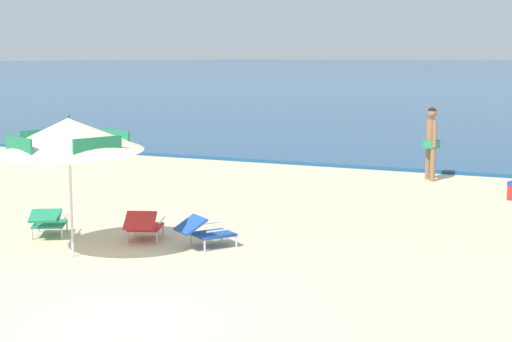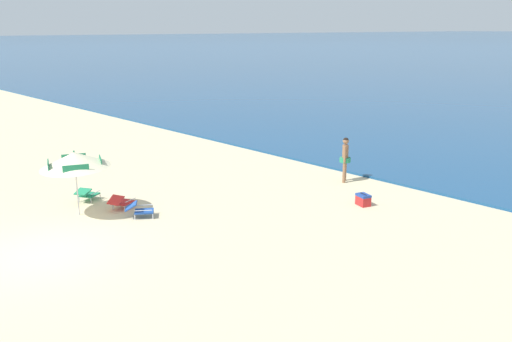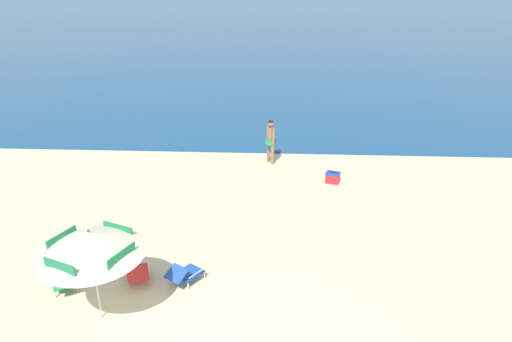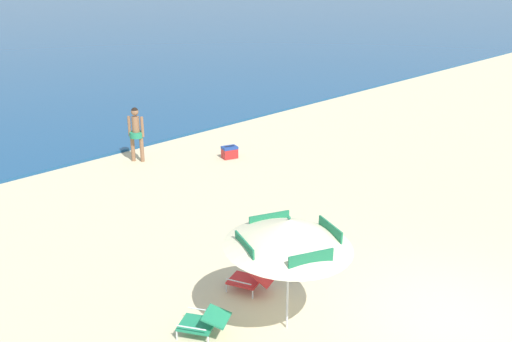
{
  "view_description": "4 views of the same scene",
  "coord_description": "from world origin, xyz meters",
  "px_view_note": "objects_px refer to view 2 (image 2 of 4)",
  "views": [
    {
      "loc": [
        4.9,
        -7.07,
        3.01
      ],
      "look_at": [
        -0.81,
        5.5,
        0.95
      ],
      "focal_mm": 53.77,
      "sensor_mm": 36.0,
      "label": 1
    },
    {
      "loc": [
        14.06,
        -5.08,
        5.99
      ],
      "look_at": [
        0.31,
        7.61,
        1.02
      ],
      "focal_mm": 38.08,
      "sensor_mm": 36.0,
      "label": 2
    },
    {
      "loc": [
        1.46,
        -5.74,
        6.68
      ],
      "look_at": [
        0.72,
        7.71,
        1.24
      ],
      "focal_mm": 32.2,
      "sensor_mm": 36.0,
      "label": 3
    },
    {
      "loc": [
        -8.94,
        -3.67,
        6.14
      ],
      "look_at": [
        1.28,
        6.45,
        0.94
      ],
      "focal_mm": 40.64,
      "sensor_mm": 36.0,
      "label": 4
    }
  ],
  "objects_px": {
    "beach_umbrella_striped_main": "(75,160)",
    "lounge_chair_under_umbrella": "(140,209)",
    "lounge_chair_facing_sea": "(87,194)",
    "lounge_chair_beside_umbrella": "(121,202)",
    "person_standing_near_shore": "(345,156)",
    "cooler_box": "(363,200)"
  },
  "relations": [
    {
      "from": "beach_umbrella_striped_main",
      "to": "cooler_box",
      "type": "height_order",
      "value": "beach_umbrella_striped_main"
    },
    {
      "from": "lounge_chair_beside_umbrella",
      "to": "lounge_chair_facing_sea",
      "type": "height_order",
      "value": "lounge_chair_beside_umbrella"
    },
    {
      "from": "lounge_chair_under_umbrella",
      "to": "cooler_box",
      "type": "distance_m",
      "value": 7.6
    },
    {
      "from": "beach_umbrella_striped_main",
      "to": "cooler_box",
      "type": "bearing_deg",
      "value": 53.26
    },
    {
      "from": "person_standing_near_shore",
      "to": "cooler_box",
      "type": "distance_m",
      "value": 3.12
    },
    {
      "from": "lounge_chair_under_umbrella",
      "to": "beach_umbrella_striped_main",
      "type": "bearing_deg",
      "value": -139.23
    },
    {
      "from": "person_standing_near_shore",
      "to": "cooler_box",
      "type": "relative_size",
      "value": 3.1
    },
    {
      "from": "lounge_chair_under_umbrella",
      "to": "person_standing_near_shore",
      "type": "distance_m",
      "value": 8.49
    },
    {
      "from": "lounge_chair_beside_umbrella",
      "to": "lounge_chair_facing_sea",
      "type": "distance_m",
      "value": 1.67
    },
    {
      "from": "beach_umbrella_striped_main",
      "to": "lounge_chair_under_umbrella",
      "type": "height_order",
      "value": "beach_umbrella_striped_main"
    },
    {
      "from": "lounge_chair_under_umbrella",
      "to": "lounge_chair_facing_sea",
      "type": "bearing_deg",
      "value": -170.18
    },
    {
      "from": "lounge_chair_facing_sea",
      "to": "person_standing_near_shore",
      "type": "xyz_separation_m",
      "value": [
        4.6,
        8.72,
        0.76
      ]
    },
    {
      "from": "lounge_chair_beside_umbrella",
      "to": "lounge_chair_facing_sea",
      "type": "xyz_separation_m",
      "value": [
        -1.61,
        -0.45,
        0.01
      ]
    },
    {
      "from": "beach_umbrella_striped_main",
      "to": "lounge_chair_facing_sea",
      "type": "distance_m",
      "value": 2.16
    },
    {
      "from": "beach_umbrella_striped_main",
      "to": "lounge_chair_facing_sea",
      "type": "bearing_deg",
      "value": 143.59
    },
    {
      "from": "lounge_chair_beside_umbrella",
      "to": "lounge_chair_facing_sea",
      "type": "relative_size",
      "value": 1.01
    },
    {
      "from": "beach_umbrella_striped_main",
      "to": "cooler_box",
      "type": "relative_size",
      "value": 4.42
    },
    {
      "from": "lounge_chair_under_umbrella",
      "to": "lounge_chair_facing_sea",
      "type": "relative_size",
      "value": 1.02
    },
    {
      "from": "cooler_box",
      "to": "lounge_chair_under_umbrella",
      "type": "bearing_deg",
      "value": -123.37
    },
    {
      "from": "lounge_chair_under_umbrella",
      "to": "lounge_chair_beside_umbrella",
      "type": "height_order",
      "value": "lounge_chair_beside_umbrella"
    },
    {
      "from": "beach_umbrella_striped_main",
      "to": "lounge_chair_beside_umbrella",
      "type": "height_order",
      "value": "beach_umbrella_striped_main"
    },
    {
      "from": "lounge_chair_beside_umbrella",
      "to": "lounge_chair_under_umbrella",
      "type": "bearing_deg",
      "value": 1.38
    }
  ]
}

